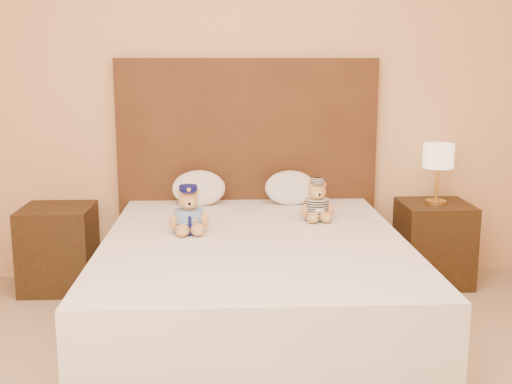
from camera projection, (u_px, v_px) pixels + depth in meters
bed at (254, 287)px, 3.48m from camera, size 1.60×2.00×0.55m
headboard at (247, 170)px, 4.38m from camera, size 1.75×0.08×1.50m
nightstand_left at (59, 248)px, 4.21m from camera, size 0.45×0.45×0.55m
nightstand_right at (434, 243)px, 4.33m from camera, size 0.45×0.45×0.55m
lamp at (438, 159)px, 4.21m from camera, size 0.20×0.20×0.40m
teddy_police at (189, 210)px, 3.50m from camera, size 0.26×0.25×0.26m
teddy_prisoner at (317, 201)px, 3.79m from camera, size 0.23×0.22×0.24m
pillow_left at (199, 186)px, 4.20m from camera, size 0.35×0.22×0.25m
pillow_right at (291, 186)px, 4.23m from camera, size 0.34×0.22×0.24m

